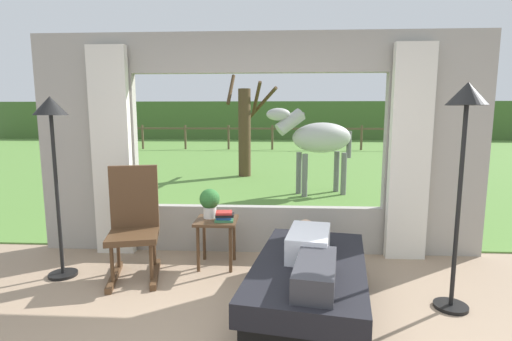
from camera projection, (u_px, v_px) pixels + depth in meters
The scene contains 16 objects.
back_wall_with_window at pixel (258, 148), 4.48m from camera, with size 5.20×0.12×2.55m.
curtain_panel_left at pixel (112, 152), 4.44m from camera, with size 0.44×0.10×2.40m, color silver.
curtain_panel_right at pixel (410, 154), 4.26m from camera, with size 0.44×0.10×2.40m, color silver.
outdoor_pasture_lawn at pixel (272, 155), 15.43m from camera, with size 36.00×21.68×0.02m, color #568438.
distant_hill_ridge at pixel (274, 120), 24.97m from camera, with size 36.00×2.00×2.40m, color #44652E.
recliner_sofa at pixel (309, 284), 3.24m from camera, with size 1.18×1.83×0.42m.
reclining_person at pixel (311, 252), 3.15m from camera, with size 0.44×1.43×0.22m.
rocking_chair at pixel (134, 223), 3.90m from camera, with size 0.61×0.77×1.12m.
side_table at pixel (217, 228), 4.14m from camera, with size 0.44×0.44×0.52m.
potted_plant at pixel (210, 201), 4.16m from camera, with size 0.22×0.22×0.32m.
book_stack at pixel (224, 216), 4.06m from camera, with size 0.21×0.18×0.10m.
floor_lamp_left at pixel (52, 133), 3.72m from camera, with size 0.32×0.32×1.81m.
floor_lamp_right at pixel (465, 129), 3.06m from camera, with size 0.32×0.32×1.89m.
horse at pixel (318, 138), 7.65m from camera, with size 1.81×0.92×1.73m.
pasture_tree at pixel (245, 129), 9.96m from camera, with size 1.29×1.21×2.64m.
pasture_fence_line at pixel (272, 134), 17.41m from camera, with size 16.10×0.10×1.10m.
Camera 1 is at (0.22, -2.20, 1.65)m, focal length 26.97 mm.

